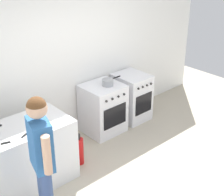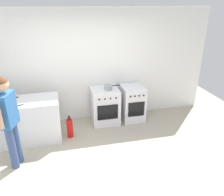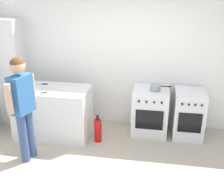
% 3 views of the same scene
% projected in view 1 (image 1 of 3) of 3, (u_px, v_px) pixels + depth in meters
% --- Properties ---
extents(ground_plane, '(8.00, 8.00, 0.00)m').
position_uv_depth(ground_plane, '(159.00, 184.00, 4.69)').
color(ground_plane, '#ADA38E').
extents(back_wall, '(6.00, 0.10, 2.60)m').
position_uv_depth(back_wall, '(70.00, 58.00, 5.43)').
color(back_wall, white).
rests_on(back_wall, ground).
extents(counter_unit, '(1.30, 0.70, 0.90)m').
position_uv_depth(counter_unit, '(23.00, 157.00, 4.49)').
color(counter_unit, silver).
rests_on(counter_unit, ground).
extents(oven_left, '(0.63, 0.62, 0.85)m').
position_uv_depth(oven_left, '(103.00, 108.00, 5.77)').
color(oven_left, silver).
rests_on(oven_left, ground).
extents(oven_right, '(0.52, 0.62, 0.85)m').
position_uv_depth(oven_right, '(131.00, 97.00, 6.18)').
color(oven_right, silver).
rests_on(oven_right, ground).
extents(pot, '(0.37, 0.19, 0.11)m').
position_uv_depth(pot, '(108.00, 82.00, 5.57)').
color(pot, gray).
rests_on(pot, oven_left).
extents(knife_utility, '(0.24, 0.13, 0.01)m').
position_uv_depth(knife_utility, '(28.00, 133.00, 4.16)').
color(knife_utility, silver).
rests_on(knife_utility, counter_unit).
extents(knife_carving, '(0.32, 0.14, 0.01)m').
position_uv_depth(knife_carving, '(14.00, 141.00, 4.00)').
color(knife_carving, silver).
rests_on(knife_carving, counter_unit).
extents(person, '(0.29, 0.55, 1.65)m').
position_uv_depth(person, '(41.00, 153.00, 3.65)').
color(person, '#384C7A').
rests_on(person, ground).
extents(fire_extinguisher, '(0.13, 0.13, 0.50)m').
position_uv_depth(fire_extinguisher, '(79.00, 151.00, 5.02)').
color(fire_extinguisher, red).
rests_on(fire_extinguisher, ground).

